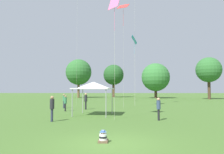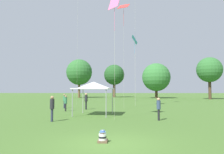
{
  "view_description": "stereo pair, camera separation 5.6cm",
  "coord_description": "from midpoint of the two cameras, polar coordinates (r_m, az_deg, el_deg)",
  "views": [
    {
      "loc": [
        0.4,
        -9.08,
        2.2
      ],
      "look_at": [
        -0.08,
        6.23,
        3.11
      ],
      "focal_mm": 35.0,
      "sensor_mm": 36.0,
      "label": 1
    },
    {
      "loc": [
        0.45,
        -9.08,
        2.2
      ],
      "look_at": [
        -0.08,
        6.23,
        3.11
      ],
      "focal_mm": 35.0,
      "sensor_mm": 36.0,
      "label": 2
    }
  ],
  "objects": [
    {
      "name": "seated_toddler",
      "position": [
        9.52,
        -2.51,
        -15.51
      ],
      "size": [
        0.42,
        0.51,
        0.52
      ],
      "rotation": [
        0.0,
        0.0,
        -0.04
      ],
      "color": "brown",
      "rests_on": "ground"
    },
    {
      "name": "kite_3",
      "position": [
        28.54,
        2.89,
        17.43
      ],
      "size": [
        1.65,
        1.51,
        13.05
      ],
      "rotation": [
        0.0,
        0.0,
        5.11
      ],
      "color": "red",
      "rests_on": "ground"
    },
    {
      "name": "kite_1",
      "position": [
        31.19,
        5.76,
        9.34
      ],
      "size": [
        0.72,
        1.33,
        9.81
      ],
      "rotation": [
        0.0,
        0.0,
        0.83
      ],
      "color": "#339EDB",
      "rests_on": "ground"
    },
    {
      "name": "person_standing_5",
      "position": [
        15.92,
        -15.49,
        -7.28
      ],
      "size": [
        0.42,
        0.42,
        1.79
      ],
      "rotation": [
        0.0,
        0.0,
        5.74
      ],
      "color": "#282D42",
      "rests_on": "ground"
    },
    {
      "name": "person_standing_0",
      "position": [
        16.32,
        11.96,
        -7.57
      ],
      "size": [
        0.41,
        0.41,
        1.64
      ],
      "rotation": [
        0.0,
        0.0,
        0.76
      ],
      "color": "black",
      "rests_on": "ground"
    },
    {
      "name": "person_standing_2",
      "position": [
        25.04,
        -6.93,
        -5.87
      ],
      "size": [
        0.48,
        0.48,
        1.84
      ],
      "rotation": [
        0.0,
        0.0,
        0.84
      ],
      "color": "black",
      "rests_on": "ground"
    },
    {
      "name": "distant_tree_3",
      "position": [
        63.14,
        -8.73,
        1.25
      ],
      "size": [
        7.36,
        7.36,
        11.0
      ],
      "color": "brown",
      "rests_on": "ground"
    },
    {
      "name": "canopy_tent",
      "position": [
        19.28,
        -4.95,
        -2.26
      ],
      "size": [
        3.58,
        3.58,
        2.92
      ],
      "rotation": [
        0.0,
        0.0,
        -0.14
      ],
      "color": "white",
      "rests_on": "ground"
    },
    {
      "name": "distant_tree_1",
      "position": [
        66.41,
        0.39,
        0.54
      ],
      "size": [
        6.2,
        6.2,
        9.94
      ],
      "color": "brown",
      "rests_on": "ground"
    },
    {
      "name": "distant_tree_0",
      "position": [
        60.43,
        11.29,
        -0.06
      ],
      "size": [
        7.62,
        7.62,
        9.49
      ],
      "color": "#473323",
      "rests_on": "ground"
    },
    {
      "name": "person_standing_4",
      "position": [
        27.15,
        -12.51,
        -5.77
      ],
      "size": [
        0.34,
        0.34,
        1.72
      ],
      "rotation": [
        0.0,
        0.0,
        1.73
      ],
      "color": "#282D42",
      "rests_on": "ground"
    },
    {
      "name": "distant_tree_2",
      "position": [
        57.11,
        23.9,
        1.7
      ],
      "size": [
        5.99,
        5.99,
        10.04
      ],
      "color": "#473323",
      "rests_on": "ground"
    },
    {
      "name": "ground_plane",
      "position": [
        9.35,
        -0.91,
        -17.02
      ],
      "size": [
        300.0,
        300.0,
        0.0
      ],
      "primitive_type": "plane",
      "color": "#426628"
    },
    {
      "name": "kite_0",
      "position": [
        17.53,
        0.56,
        18.36
      ],
      "size": [
        1.05,
        1.1,
        9.46
      ],
      "rotation": [
        0.0,
        0.0,
        4.66
      ],
      "color": "pink",
      "rests_on": "ground"
    },
    {
      "name": "person_standing_3",
      "position": [
        23.32,
        -12.15,
        -6.3
      ],
      "size": [
        0.33,
        0.33,
        1.63
      ],
      "rotation": [
        0.0,
        0.0,
        0.18
      ],
      "color": "black",
      "rests_on": "ground"
    }
  ]
}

